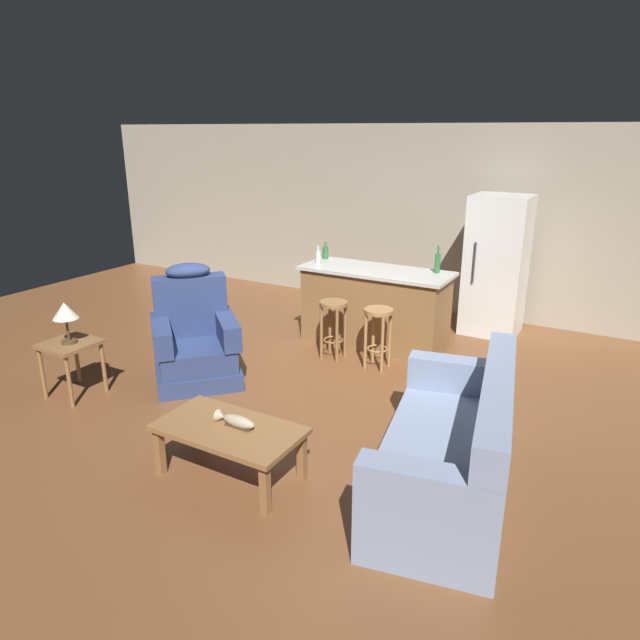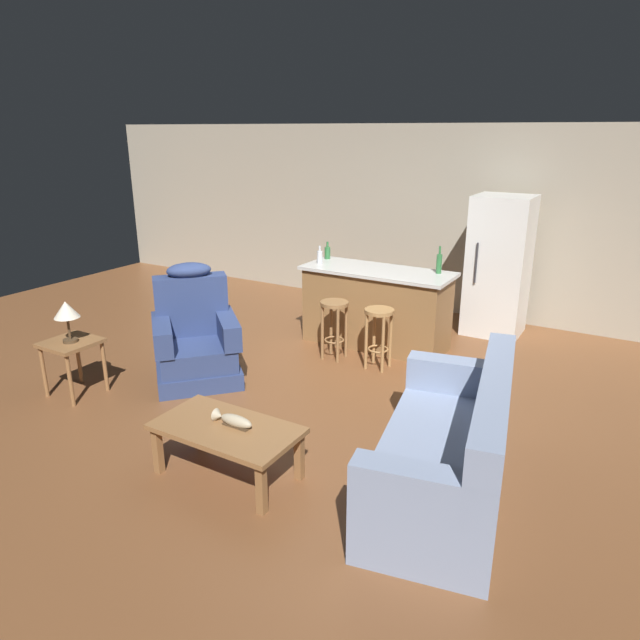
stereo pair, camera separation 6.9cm
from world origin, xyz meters
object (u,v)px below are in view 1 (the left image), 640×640
(couch, at_px, (454,450))
(bottle_short_amber, at_px, (438,263))
(coffee_table, at_px, (229,433))
(fish_figurine, at_px, (235,421))
(end_table, at_px, (71,352))
(refrigerator, at_px, (496,266))
(table_lamp, at_px, (65,313))
(kitchen_island, at_px, (375,307))
(bottle_wine_dark, at_px, (326,252))
(bar_stool_right, at_px, (378,327))
(bottle_tall_green, at_px, (318,257))
(bar_stool_left, at_px, (333,319))
(recliner_near_lamp, at_px, (195,340))

(couch, bearing_deg, bottle_short_amber, -78.90)
(coffee_table, bearing_deg, bottle_short_amber, 82.26)
(fish_figurine, height_order, end_table, end_table)
(fish_figurine, relative_size, refrigerator, 0.19)
(fish_figurine, distance_m, table_lamp, 2.29)
(kitchen_island, xyz_separation_m, bottle_wine_dark, (-0.80, 0.20, 0.55))
(bottle_short_amber, bearing_deg, bar_stool_right, -113.49)
(bottle_tall_green, xyz_separation_m, bottle_short_amber, (1.43, 0.27, 0.03))
(couch, distance_m, refrigerator, 3.75)
(couch, xyz_separation_m, end_table, (-3.74, -0.30, 0.12))
(end_table, relative_size, table_lamp, 1.37)
(coffee_table, distance_m, bottle_short_amber, 3.39)
(fish_figurine, distance_m, bar_stool_left, 2.49)
(couch, height_order, bar_stool_right, couch)
(kitchen_island, bearing_deg, coffee_table, -85.61)
(fish_figurine, distance_m, refrigerator, 4.37)
(refrigerator, height_order, bottle_short_amber, refrigerator)
(table_lamp, distance_m, bottle_short_amber, 3.98)
(recliner_near_lamp, xyz_separation_m, refrigerator, (2.35, 3.04, 0.46))
(couch, xyz_separation_m, kitchen_island, (-1.76, 2.46, 0.14))
(fish_figurine, distance_m, bottle_wine_dark, 3.49)
(coffee_table, bearing_deg, fish_figurine, 47.50)
(end_table, bearing_deg, bar_stool_right, 42.61)
(bottle_wine_dark, bearing_deg, bar_stool_left, -55.46)
(recliner_near_lamp, height_order, bottle_wine_dark, recliner_near_lamp)
(fish_figurine, distance_m, end_table, 2.28)
(couch, relative_size, bottle_wine_dark, 9.30)
(recliner_near_lamp, bearing_deg, couch, 30.71)
(table_lamp, xyz_separation_m, kitchen_island, (1.96, 2.77, -0.39))
(coffee_table, xyz_separation_m, bottle_wine_dark, (-1.04, 3.31, 0.67))
(fish_figurine, relative_size, bottle_short_amber, 1.08)
(end_table, bearing_deg, kitchen_island, 54.27)
(bottle_tall_green, bearing_deg, couch, -43.57)
(couch, bearing_deg, kitchen_island, -65.41)
(fish_figurine, bearing_deg, bar_stool_left, 101.52)
(recliner_near_lamp, distance_m, bottle_short_amber, 2.86)
(refrigerator, xyz_separation_m, bottle_wine_dark, (-1.92, -1.00, 0.15))
(refrigerator, height_order, bottle_tall_green, refrigerator)
(bar_stool_left, bearing_deg, kitchen_island, 70.42)
(recliner_near_lamp, relative_size, bar_stool_right, 1.76)
(couch, bearing_deg, recliner_near_lamp, -22.76)
(recliner_near_lamp, xyz_separation_m, bottle_tall_green, (0.48, 1.75, 0.61))
(end_table, distance_m, bar_stool_right, 3.15)
(table_lamp, bearing_deg, couch, 4.81)
(bar_stool_right, distance_m, refrigerator, 2.04)
(fish_figurine, xyz_separation_m, table_lamp, (-2.23, 0.29, 0.41))
(recliner_near_lamp, height_order, bar_stool_left, recliner_near_lamp)
(end_table, height_order, bar_stool_right, bar_stool_right)
(fish_figurine, height_order, bottle_wine_dark, bottle_wine_dark)
(table_lamp, distance_m, bottle_tall_green, 2.96)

